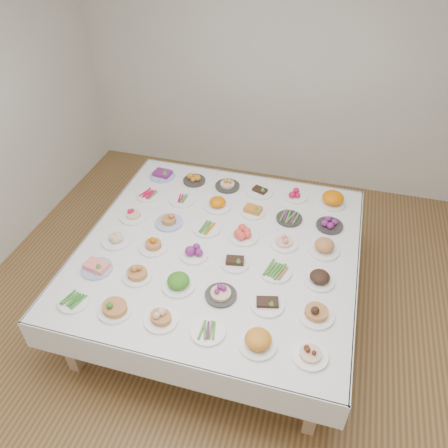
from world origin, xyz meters
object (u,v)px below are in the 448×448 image
(dish_0, at_px, (74,300))
(dish_18, at_px, (133,213))
(dish_35, at_px, (333,198))
(display_table, at_px, (219,252))

(dish_0, relative_size, dish_18, 0.96)
(dish_35, bearing_deg, dish_0, -134.83)
(dish_0, relative_size, dish_35, 0.92)
(display_table, relative_size, dish_35, 9.08)
(display_table, relative_size, dish_0, 9.88)
(dish_0, distance_m, dish_35, 2.45)
(dish_35, bearing_deg, display_table, -135.06)
(dish_0, distance_m, dish_18, 1.04)
(dish_0, xyz_separation_m, dish_35, (1.73, 1.74, 0.06))
(display_table, bearing_deg, dish_35, 44.94)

